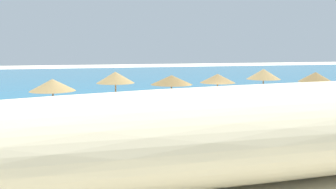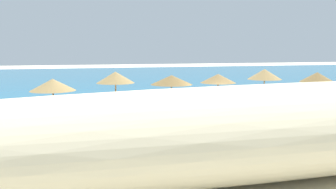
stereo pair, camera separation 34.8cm
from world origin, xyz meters
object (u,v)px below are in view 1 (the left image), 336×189
(lounge_chair_1, at_px, (274,108))
(lounge_chair_2, at_px, (108,116))
(beach_umbrella_5, at_px, (315,77))
(lounge_chair_3, at_px, (235,108))
(beach_umbrella_0, at_px, (52,85))
(beach_umbrella_2, at_px, (172,80))
(beach_umbrella_3, at_px, (218,78))
(lounge_chair_0, at_px, (65,117))
(beach_umbrella_4, at_px, (264,74))
(lounge_chair_4, at_px, (166,113))
(beach_umbrella_1, at_px, (115,77))

(lounge_chair_1, distance_m, lounge_chair_2, 10.49)
(beach_umbrella_5, relative_size, lounge_chair_3, 1.86)
(beach_umbrella_0, relative_size, beach_umbrella_2, 0.96)
(beach_umbrella_3, bearing_deg, lounge_chair_0, -176.39)
(lounge_chair_1, relative_size, lounge_chair_2, 1.07)
(beach_umbrella_2, distance_m, beach_umbrella_3, 3.27)
(beach_umbrella_4, bearing_deg, beach_umbrella_5, -8.71)
(lounge_chair_1, xyz_separation_m, lounge_chair_4, (-7.12, 0.18, 0.01))
(beach_umbrella_4, xyz_separation_m, beach_umbrella_5, (3.65, -0.56, -0.23))
(beach_umbrella_4, distance_m, lounge_chair_4, 7.40)
(lounge_chair_0, bearing_deg, beach_umbrella_3, -112.61)
(beach_umbrella_5, height_order, lounge_chair_1, beach_umbrella_5)
(beach_umbrella_4, distance_m, beach_umbrella_5, 3.70)
(beach_umbrella_4, distance_m, lounge_chair_2, 10.64)
(lounge_chair_1, height_order, lounge_chair_4, lounge_chair_4)
(beach_umbrella_0, relative_size, lounge_chair_1, 1.72)
(beach_umbrella_1, height_order, beach_umbrella_5, beach_umbrella_1)
(beach_umbrella_0, height_order, lounge_chair_1, beach_umbrella_0)
(beach_umbrella_0, height_order, lounge_chair_0, beach_umbrella_0)
(beach_umbrella_3, height_order, lounge_chair_1, beach_umbrella_3)
(beach_umbrella_3, xyz_separation_m, beach_umbrella_5, (6.93, -0.63, -0.01))
(beach_umbrella_4, xyz_separation_m, lounge_chair_4, (-7.03, -1.01, -2.05))
(beach_umbrella_5, height_order, lounge_chair_4, beach_umbrella_5)
(beach_umbrella_2, distance_m, lounge_chair_0, 6.46)
(beach_umbrella_3, xyz_separation_m, lounge_chair_0, (-9.41, -0.59, -1.86))
(beach_umbrella_3, bearing_deg, lounge_chair_4, -163.94)
(lounge_chair_2, bearing_deg, lounge_chair_0, 72.90)
(lounge_chair_0, bearing_deg, beach_umbrella_4, -113.85)
(beach_umbrella_3, distance_m, lounge_chair_4, 4.32)
(lounge_chair_3, bearing_deg, beach_umbrella_5, -81.09)
(beach_umbrella_1, distance_m, beach_umbrella_5, 13.46)
(beach_umbrella_3, height_order, lounge_chair_2, beach_umbrella_3)
(lounge_chair_1, xyz_separation_m, lounge_chair_2, (-10.49, 0.32, -0.02))
(beach_umbrella_0, xyz_separation_m, lounge_chair_4, (6.28, -1.06, -1.71))
(beach_umbrella_2, relative_size, lounge_chair_0, 1.68)
(beach_umbrella_0, height_order, lounge_chair_3, beach_umbrella_0)
(beach_umbrella_0, height_order, beach_umbrella_5, beach_umbrella_5)
(beach_umbrella_3, relative_size, lounge_chair_2, 1.90)
(beach_umbrella_5, height_order, lounge_chair_3, beach_umbrella_5)
(beach_umbrella_4, relative_size, lounge_chair_1, 1.95)
(beach_umbrella_0, relative_size, beach_umbrella_3, 0.97)
(beach_umbrella_3, xyz_separation_m, beach_umbrella_4, (3.27, -0.07, 0.21))
(beach_umbrella_0, xyz_separation_m, lounge_chair_3, (11.06, -0.46, -1.72))
(beach_umbrella_2, height_order, beach_umbrella_5, beach_umbrella_5)
(beach_umbrella_1, bearing_deg, beach_umbrella_5, -2.69)
(lounge_chair_2, bearing_deg, lounge_chair_3, -94.98)
(beach_umbrella_4, height_order, lounge_chair_0, beach_umbrella_4)
(beach_umbrella_0, distance_m, lounge_chair_1, 13.57)
(beach_umbrella_0, distance_m, beach_umbrella_3, 10.04)
(beach_umbrella_3, relative_size, lounge_chair_3, 1.84)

